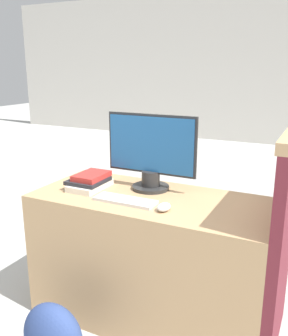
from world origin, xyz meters
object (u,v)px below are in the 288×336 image
object	(u,v)px
keyboard	(125,200)
mouse	(164,207)
monitor	(151,153)
book_stack	(90,181)

from	to	relation	value
keyboard	mouse	bearing A→B (deg)	-5.47
monitor	mouse	size ratio (longest dim) A/B	5.80
keyboard	mouse	world-z (taller)	mouse
mouse	monitor	bearing A→B (deg)	126.19
keyboard	book_stack	bearing A→B (deg)	159.62
keyboard	book_stack	distance (m)	0.32
book_stack	mouse	bearing A→B (deg)	-14.04
monitor	keyboard	distance (m)	0.33
monitor	keyboard	size ratio (longest dim) A/B	1.61
mouse	book_stack	size ratio (longest dim) A/B	0.36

